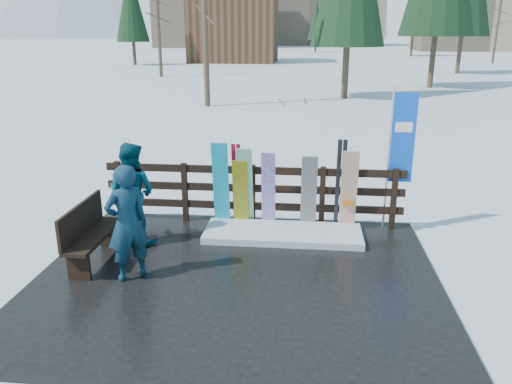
# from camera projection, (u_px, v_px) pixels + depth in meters

# --- Properties ---
(ground) EXTENTS (700.00, 700.00, 0.00)m
(ground) POSITION_uv_depth(u_px,v_px,m) (237.00, 281.00, 7.50)
(ground) COLOR white
(ground) RESTS_ON ground
(deck) EXTENTS (6.00, 5.00, 0.08)m
(deck) POSITION_uv_depth(u_px,v_px,m) (237.00, 279.00, 7.49)
(deck) COLOR black
(deck) RESTS_ON ground
(fence) EXTENTS (5.60, 0.10, 1.15)m
(fence) POSITION_uv_depth(u_px,v_px,m) (253.00, 190.00, 9.35)
(fence) COLOR black
(fence) RESTS_ON deck
(snow_patch) EXTENTS (2.79, 1.00, 0.12)m
(snow_patch) POSITION_uv_depth(u_px,v_px,m) (283.00, 233.00, 8.91)
(snow_patch) COLOR white
(snow_patch) RESTS_ON deck
(bench) EXTENTS (0.41, 1.50, 0.97)m
(bench) POSITION_uv_depth(u_px,v_px,m) (89.00, 232.00, 7.80)
(bench) COLOR black
(bench) RESTS_ON deck
(snowboard_0) EXTENTS (0.30, 0.25, 1.63)m
(snowboard_0) POSITION_uv_depth(u_px,v_px,m) (221.00, 185.00, 9.15)
(snowboard_0) COLOR #11A0C1
(snowboard_0) RESTS_ON deck
(snowboard_1) EXTENTS (0.28, 0.43, 1.55)m
(snowboard_1) POSITION_uv_depth(u_px,v_px,m) (245.00, 188.00, 9.12)
(snowboard_1) COLOR white
(snowboard_1) RESTS_ON deck
(snowboard_2) EXTENTS (0.27, 0.31, 1.32)m
(snowboard_2) POSITION_uv_depth(u_px,v_px,m) (241.00, 194.00, 9.16)
(snowboard_2) COLOR #FBF315
(snowboard_2) RESTS_ON deck
(snowboard_3) EXTENTS (0.25, 0.28, 1.47)m
(snowboard_3) POSITION_uv_depth(u_px,v_px,m) (268.00, 191.00, 9.09)
(snowboard_3) COLOR silver
(snowboard_3) RESTS_ON deck
(snowboard_4) EXTENTS (0.28, 0.28, 1.42)m
(snowboard_4) POSITION_uv_depth(u_px,v_px,m) (309.00, 193.00, 9.03)
(snowboard_4) COLOR black
(snowboard_4) RESTS_ON deck
(snowboard_5) EXTENTS (0.29, 0.24, 1.53)m
(snowboard_5) POSITION_uv_depth(u_px,v_px,m) (349.00, 191.00, 8.94)
(snowboard_5) COLOR silver
(snowboard_5) RESTS_ON deck
(ski_pair_a) EXTENTS (0.16, 0.23, 1.60)m
(ski_pair_a) POSITION_uv_depth(u_px,v_px,m) (237.00, 185.00, 9.20)
(ski_pair_a) COLOR #AD1529
(ski_pair_a) RESTS_ON deck
(ski_pair_b) EXTENTS (0.17, 0.21, 1.72)m
(ski_pair_b) POSITION_uv_depth(u_px,v_px,m) (340.00, 185.00, 8.99)
(ski_pair_b) COLOR black
(ski_pair_b) RESTS_ON deck
(rental_flag) EXTENTS (0.45, 0.04, 2.60)m
(rental_flag) POSITION_uv_depth(u_px,v_px,m) (399.00, 143.00, 8.85)
(rental_flag) COLOR silver
(rental_flag) RESTS_ON deck
(person_front) EXTENTS (0.75, 0.74, 1.75)m
(person_front) POSITION_uv_depth(u_px,v_px,m) (127.00, 223.00, 7.19)
(person_front) COLOR #164A58
(person_front) RESTS_ON deck
(person_back) EXTENTS (1.00, 0.86, 1.77)m
(person_back) POSITION_uv_depth(u_px,v_px,m) (132.00, 193.00, 8.46)
(person_back) COLOR #0A4658
(person_back) RESTS_ON deck
(resort_buildings) EXTENTS (73.00, 87.60, 22.60)m
(resort_buildings) POSITION_uv_depth(u_px,v_px,m) (311.00, 2.00, 113.58)
(resort_buildings) COLOR tan
(resort_buildings) RESTS_ON ground
(trees) EXTENTS (41.90, 68.60, 13.03)m
(trees) POSITION_uv_depth(u_px,v_px,m) (353.00, 6.00, 49.44)
(trees) COLOR #382B1E
(trees) RESTS_ON ground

